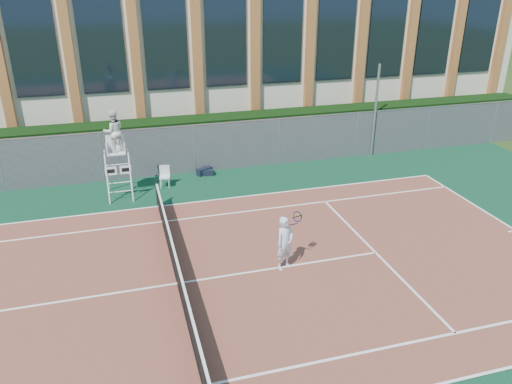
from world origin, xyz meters
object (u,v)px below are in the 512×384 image
object	(u,v)px
plastic_chair	(165,174)
tennis_player	(285,243)
steel_pole	(375,111)
umpire_chair	(114,134)

from	to	relation	value
plastic_chair	tennis_player	world-z (taller)	tennis_player
steel_pole	plastic_chair	world-z (taller)	steel_pole
umpire_chair	plastic_chair	world-z (taller)	umpire_chair
plastic_chair	umpire_chair	bearing A→B (deg)	-165.98
umpire_chair	tennis_player	bearing A→B (deg)	-56.84
steel_pole	tennis_player	distance (m)	11.63
steel_pole	plastic_chair	size ratio (longest dim) A/B	4.94
steel_pole	umpire_chair	size ratio (longest dim) A/B	1.26
plastic_chair	tennis_player	xyz separation A→B (m)	(2.77, -7.54, 0.35)
umpire_chair	tennis_player	distance (m)	8.63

